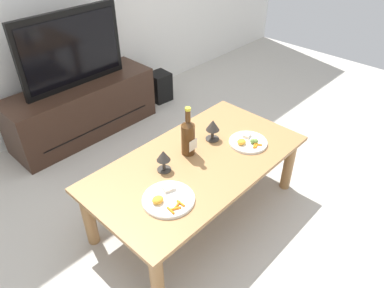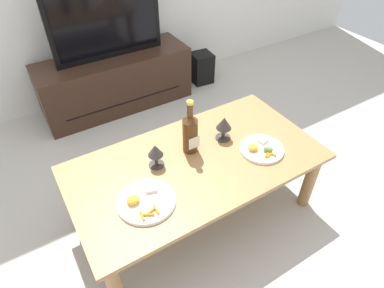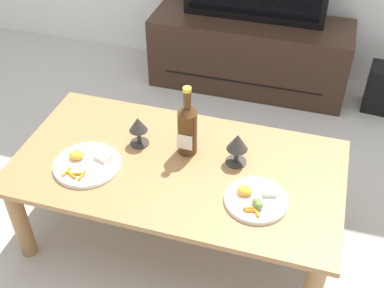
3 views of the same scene
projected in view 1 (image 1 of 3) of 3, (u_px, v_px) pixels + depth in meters
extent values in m
plane|color=#B7B2A8|center=(197.00, 211.00, 2.40)|extent=(6.40, 6.40, 0.00)
cube|color=#9E7042|center=(198.00, 162.00, 2.16)|extent=(1.36, 0.72, 0.03)
cylinder|color=#9E7042|center=(157.00, 279.00, 1.76)|extent=(0.07, 0.07, 0.41)
cylinder|color=#9E7042|center=(289.00, 164.00, 2.48)|extent=(0.07, 0.07, 0.41)
cylinder|color=#9E7042|center=(89.00, 218.00, 2.08)|extent=(0.07, 0.07, 0.41)
cylinder|color=#9E7042|center=(223.00, 132.00, 2.81)|extent=(0.07, 0.07, 0.41)
cube|color=#382319|center=(83.00, 109.00, 3.05)|extent=(1.25, 0.41, 0.46)
cube|color=black|center=(99.00, 127.00, 2.99)|extent=(1.00, 0.01, 0.01)
cube|color=black|center=(71.00, 49.00, 2.75)|extent=(0.87, 0.04, 0.59)
cube|color=black|center=(73.00, 50.00, 2.73)|extent=(0.80, 0.01, 0.50)
cube|color=black|center=(160.00, 87.00, 3.58)|extent=(0.20, 0.20, 0.29)
cylinder|color=#4C2D14|center=(188.00, 139.00, 2.15)|extent=(0.08, 0.08, 0.20)
cone|color=#4C2D14|center=(188.00, 123.00, 2.08)|extent=(0.08, 0.08, 0.04)
cylinder|color=#4C2D14|center=(188.00, 116.00, 2.05)|extent=(0.03, 0.03, 0.07)
cylinder|color=yellow|center=(188.00, 109.00, 2.03)|extent=(0.03, 0.03, 0.02)
cube|color=silver|center=(193.00, 145.00, 2.14)|extent=(0.07, 0.00, 0.07)
cylinder|color=#38332D|center=(164.00, 169.00, 2.08)|extent=(0.08, 0.08, 0.01)
cylinder|color=#38332D|center=(164.00, 165.00, 2.05)|extent=(0.02, 0.02, 0.07)
cone|color=#38332D|center=(163.00, 155.00, 2.02)|extent=(0.08, 0.08, 0.06)
cylinder|color=#38332D|center=(212.00, 139.00, 2.33)|extent=(0.09, 0.09, 0.01)
cylinder|color=#38332D|center=(212.00, 134.00, 2.31)|extent=(0.02, 0.02, 0.07)
cone|color=#38332D|center=(213.00, 125.00, 2.27)|extent=(0.09, 0.09, 0.07)
cylinder|color=white|center=(169.00, 199.00, 1.87)|extent=(0.28, 0.28, 0.01)
torus|color=white|center=(168.00, 198.00, 1.87)|extent=(0.28, 0.28, 0.01)
ellipsoid|color=orange|center=(158.00, 200.00, 1.84)|extent=(0.06, 0.06, 0.03)
cube|color=beige|center=(169.00, 188.00, 1.92)|extent=(0.07, 0.07, 0.02)
cylinder|color=orange|center=(171.00, 210.00, 1.79)|extent=(0.02, 0.06, 0.01)
cylinder|color=orange|center=(176.00, 208.00, 1.80)|extent=(0.05, 0.04, 0.01)
cylinder|color=orange|center=(177.00, 205.00, 1.82)|extent=(0.06, 0.03, 0.01)
cylinder|color=orange|center=(181.00, 203.00, 1.83)|extent=(0.01, 0.05, 0.01)
cylinder|color=white|center=(248.00, 143.00, 2.29)|extent=(0.25, 0.25, 0.01)
torus|color=white|center=(248.00, 142.00, 2.28)|extent=(0.24, 0.24, 0.01)
ellipsoid|color=orange|center=(241.00, 142.00, 2.26)|extent=(0.06, 0.05, 0.03)
cube|color=beige|center=(247.00, 135.00, 2.33)|extent=(0.06, 0.06, 0.02)
cylinder|color=orange|center=(254.00, 146.00, 2.24)|extent=(0.04, 0.03, 0.01)
cylinder|color=orange|center=(256.00, 146.00, 2.24)|extent=(0.04, 0.03, 0.01)
cylinder|color=orange|center=(259.00, 145.00, 2.25)|extent=(0.03, 0.04, 0.01)
sphere|color=olive|center=(253.00, 141.00, 2.26)|extent=(0.03, 0.03, 0.03)
sphere|color=olive|center=(254.00, 142.00, 2.27)|extent=(0.02, 0.02, 0.02)
sphere|color=olive|center=(256.00, 141.00, 2.26)|extent=(0.03, 0.03, 0.03)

